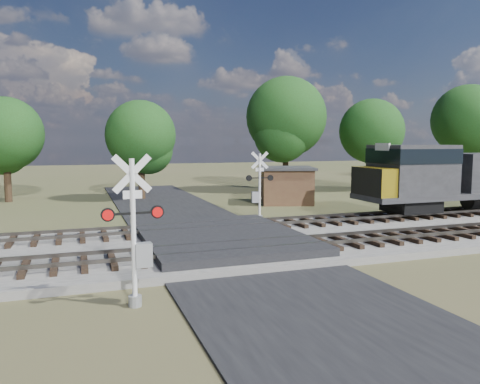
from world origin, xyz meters
name	(u,v)px	position (x,y,z in m)	size (l,w,h in m)	color
ground	(224,249)	(0.00, 0.00, 0.00)	(160.00, 160.00, 0.00)	#46502A
ballast_bed	(402,229)	(10.00, 0.50, 0.15)	(140.00, 10.00, 0.30)	gray
road	(224,248)	(0.00, 0.00, 0.04)	(7.00, 60.00, 0.08)	black
crossing_panel	(221,239)	(0.00, 0.50, 0.32)	(7.00, 9.00, 0.62)	#262628
track_near	(308,244)	(3.12, -2.00, 0.41)	(140.00, 2.60, 0.33)	black
track_far	(264,224)	(3.12, 3.00, 0.41)	(140.00, 2.60, 0.33)	black
crossing_signal_near	(137,244)	(-4.57, -6.18, 1.85)	(1.79, 0.39, 4.44)	silver
crossing_signal_far	(258,192)	(4.20, 6.52, 1.74)	(1.67, 0.44, 4.18)	silver
equipment_shed	(286,185)	(9.16, 13.18, 1.43)	(5.19, 5.19, 2.81)	#4D3021
treeline	(204,119)	(4.69, 20.86, 6.79)	(82.49, 11.00, 11.49)	black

